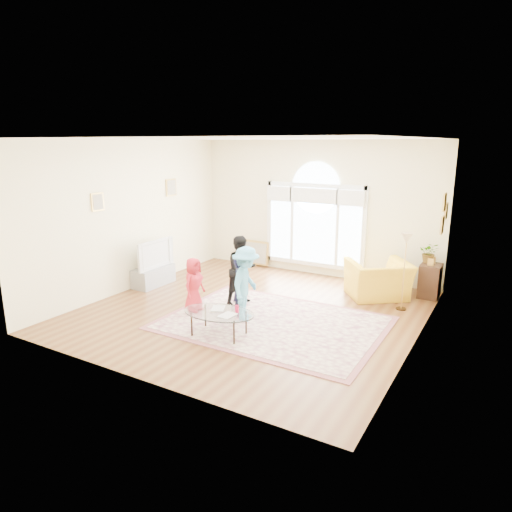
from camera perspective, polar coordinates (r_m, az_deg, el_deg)
The scene contains 17 objects.
ground at distance 8.79m, azimuth -0.54°, elevation -6.87°, with size 6.00×6.00×0.00m, color #583017.
room_shell at distance 10.86m, azimuth 7.15°, elevation 5.62°, with size 6.00×6.00×6.00m.
area_rug at distance 8.23m, azimuth 2.14°, elevation -8.32°, with size 3.60×2.60×0.02m, color beige.
rug_border at distance 8.23m, azimuth 2.14°, elevation -8.34°, with size 3.80×2.80×0.01m, color #96545A.
tv_console at distance 10.53m, azimuth -12.69°, elevation -2.45°, with size 0.45×1.00×0.42m, color gray.
television at distance 10.39m, azimuth -12.81°, elevation 0.31°, with size 0.17×1.09×0.63m.
coffee_table at distance 7.60m, azimuth -4.66°, elevation -7.12°, with size 1.30×0.91×0.54m.
armchair at distance 9.74m, azimuth 15.03°, elevation -2.87°, with size 1.18×1.04×0.77m, color yellow.
side_cabinet at distance 10.11m, azimuth 20.90°, elevation -2.91°, with size 0.40×0.50×0.70m, color black.
floor_lamp at distance 8.96m, azimuth 18.27°, elevation 1.37°, with size 0.31×0.31×1.51m.
plant_pedestal at distance 10.23m, azimuth 20.57°, elevation -2.69°, with size 0.20×0.20×0.70m, color white.
potted_plant at distance 10.09m, azimuth 20.84°, elevation 0.39°, with size 0.39×0.34×0.43m, color #33722D.
leaning_picture at distance 11.95m, azimuth -0.15°, elevation -1.18°, with size 0.80×0.05×0.62m, color tan.
child_red at distance 8.64m, azimuth -7.78°, elevation -3.59°, with size 0.51×0.33×1.04m, color red.
child_navy at distance 8.32m, azimuth -1.87°, elevation -3.91°, with size 0.41×0.27×1.11m, color #121434.
child_black at distance 8.92m, azimuth -1.80°, elevation -1.78°, with size 0.67×0.52×1.37m, color black.
child_blue at distance 8.11m, azimuth -1.27°, elevation -3.49°, with size 0.87×0.50×1.35m, color #53A8D1.
Camera 1 is at (4.19, -7.07, 3.14)m, focal length 32.00 mm.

